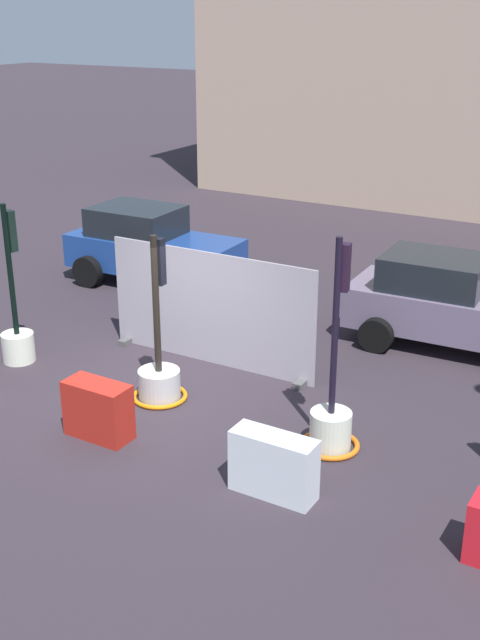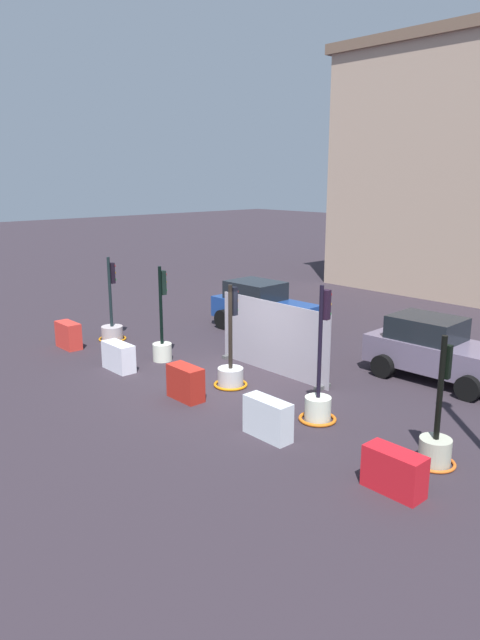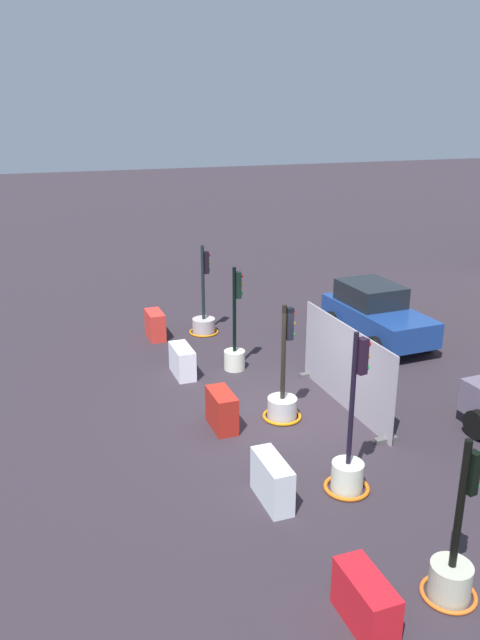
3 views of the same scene
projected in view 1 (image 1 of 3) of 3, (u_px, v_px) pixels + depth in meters
The scene contains 10 objects.
ground_plane at pixel (144, 403), 12.61m from camera, with size 120.00×120.00×0.00m, color #2F272F.
traffic_light_1 at pixel (17, 329), 13.90m from camera, with size 0.56×0.56×2.81m.
traffic_light_2 at pixel (159, 374), 12.61m from camera, with size 0.88×0.88×2.68m.
traffic_light_3 at pixel (332, 414), 11.16m from camera, with size 0.85×0.85×3.07m.
construction_barrier_2 at pixel (98, 410), 11.48m from camera, with size 0.99×0.47×0.84m.
construction_barrier_3 at pixel (274, 465), 10.10m from camera, with size 1.12×0.41×0.84m.
car_grey_saloon at pixel (451, 303), 14.45m from camera, with size 3.89×2.10×1.66m.
car_blue_estate at pixel (150, 246), 17.80m from camera, with size 3.87×2.13×1.70m.
building_main_facade at pixel (448, 11), 26.04m from camera, with size 14.08×9.79×11.31m.
site_fence_panel at pixel (210, 311), 13.71m from camera, with size 3.98×0.50×2.00m.
Camera 1 is at (6.95, -8.99, 5.82)m, focal length 45.00 mm.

